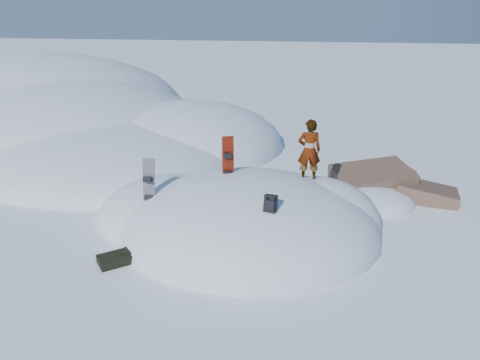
# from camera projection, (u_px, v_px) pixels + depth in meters

# --- Properties ---
(ground) EXTENTS (120.00, 120.00, 0.00)m
(ground) POSITION_uv_depth(u_px,v_px,m) (248.00, 231.00, 12.59)
(ground) COLOR white
(ground) RESTS_ON ground
(snow_mound) EXTENTS (8.00, 6.00, 3.00)m
(snow_mound) POSITION_uv_depth(u_px,v_px,m) (243.00, 227.00, 12.83)
(snow_mound) COLOR white
(snow_mound) RESTS_ON ground
(snow_ridge) EXTENTS (21.50, 18.50, 6.40)m
(snow_ridge) POSITION_uv_depth(u_px,v_px,m) (64.00, 126.00, 23.06)
(snow_ridge) COLOR white
(snow_ridge) RESTS_ON ground
(rock_outcrop) EXTENTS (4.68, 4.41, 1.68)m
(rock_outcrop) POSITION_uv_depth(u_px,v_px,m) (376.00, 195.00, 14.86)
(rock_outcrop) COLOR brown
(rock_outcrop) RESTS_ON ground
(snowboard_red) EXTENTS (0.31, 0.24, 1.69)m
(snowboard_red) POSITION_uv_depth(u_px,v_px,m) (228.00, 166.00, 12.60)
(snowboard_red) COLOR red
(snowboard_red) RESTS_ON snow_mound
(snowboard_dark) EXTENTS (0.34, 0.29, 1.71)m
(snowboard_dark) POSITION_uv_depth(u_px,v_px,m) (149.00, 190.00, 12.15)
(snowboard_dark) COLOR black
(snowboard_dark) RESTS_ON snow_mound
(backpack) EXTENTS (0.33, 0.37, 0.47)m
(backpack) POSITION_uv_depth(u_px,v_px,m) (270.00, 204.00, 10.69)
(backpack) COLOR black
(backpack) RESTS_ON snow_mound
(gear_pile) EXTENTS (1.00, 0.86, 0.26)m
(gear_pile) POSITION_uv_depth(u_px,v_px,m) (117.00, 258.00, 11.03)
(gear_pile) COLOR black
(gear_pile) RESTS_ON ground
(person) EXTENTS (0.68, 0.49, 1.72)m
(person) POSITION_uv_depth(u_px,v_px,m) (309.00, 150.00, 12.55)
(person) COLOR slate
(person) RESTS_ON snow_mound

